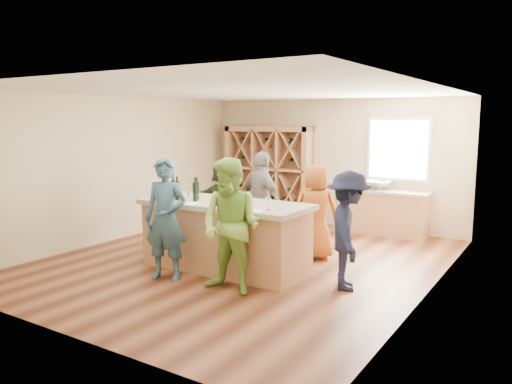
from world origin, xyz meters
The scene contains 34 objects.
floor centered at (0.00, 0.00, -0.05)m, with size 6.00×7.00×0.10m, color brown.
ceiling centered at (0.00, 0.00, 2.85)m, with size 6.00×7.00×0.10m, color white.
wall_back centered at (0.00, 3.55, 1.40)m, with size 6.00×0.10×2.80m, color beige.
wall_front centered at (0.00, -3.55, 1.40)m, with size 6.00×0.10×2.80m, color beige.
wall_left centered at (-3.05, 0.00, 1.40)m, with size 0.10×7.00×2.80m, color beige.
wall_right centered at (3.05, 0.00, 1.40)m, with size 0.10×7.00×2.80m, color beige.
window_frame centered at (1.50, 3.47, 1.75)m, with size 1.30×0.06×1.30m, color white.
window_pane centered at (1.50, 3.44, 1.75)m, with size 1.18×0.01×1.18m, color white.
wine_rack centered at (-1.50, 3.27, 1.10)m, with size 2.20×0.45×2.20m, color #B27E55.
back_counter_base centered at (1.40, 3.20, 0.43)m, with size 1.60×0.58×0.86m, color #B27E55.
back_counter_top centered at (1.40, 3.20, 0.89)m, with size 1.70×0.62×0.06m, color #B6A895.
sink centered at (1.20, 3.20, 1.01)m, with size 0.54×0.54×0.19m, color silver.
faucet centered at (1.20, 3.38, 1.07)m, with size 0.02×0.02×0.30m, color silver.
tasting_counter_base centered at (-0.01, -0.55, 0.50)m, with size 2.60×1.00×1.00m, color #B27E55.
tasting_counter_top centered at (-0.01, -0.55, 1.04)m, with size 2.72×1.12×0.08m, color #B6A895.
wine_bottle_a centered at (-0.90, -0.74, 1.23)m, with size 0.07×0.07×0.30m, color black.
wine_bottle_b centered at (-0.72, -0.84, 1.23)m, with size 0.07×0.07×0.30m, color black.
wine_bottle_c centered at (-0.51, -0.61, 1.22)m, with size 0.07×0.07×0.28m, color black.
wine_bottle_d centered at (-0.43, -0.76, 1.23)m, with size 0.07×0.07×0.30m, color black.
wine_glass_a centered at (-0.34, -1.01, 1.17)m, with size 0.07×0.07×0.18m, color white.
wine_glass_b centered at (0.16, -1.02, 1.17)m, with size 0.07×0.07×0.19m, color white.
wine_glass_c centered at (0.74, -0.96, 1.17)m, with size 0.06×0.06×0.17m, color white.
wine_glass_d centered at (0.46, -0.72, 1.18)m, with size 0.08×0.08×0.20m, color white.
wine_glass_e centered at (0.94, -0.81, 1.17)m, with size 0.07×0.07×0.18m, color white.
tasting_menu_a centered at (-0.34, -0.98, 1.08)m, with size 0.22×0.29×0.00m, color white.
tasting_menu_b centered at (0.19, -0.96, 1.08)m, with size 0.22×0.29×0.00m, color white.
tasting_menu_c centered at (0.84, -0.96, 1.08)m, with size 0.20×0.27×0.00m, color white.
person_near_left centered at (-0.44, -1.43, 0.91)m, with size 0.66×0.48×1.81m, color #335972.
person_near_right centered at (0.70, -1.38, 0.92)m, with size 0.90×0.49×1.85m, color #8CC64C.
person_server centered at (1.99, -0.39, 0.83)m, with size 1.07×0.50×1.66m, color #191E38.
person_far_mid centered at (-0.15, 0.79, 0.89)m, with size 1.05×0.54×1.79m, color slate.
person_far_right centered at (0.95, 0.74, 0.81)m, with size 0.79×0.52×1.62m, color #994C19.
person_far_left centered at (-1.01, 0.81, 0.80)m, with size 1.48×0.53×1.60m, color #263319.
wine_glass_f centered at (-0.06, -0.35, 1.17)m, with size 0.07×0.07×0.18m, color white.
Camera 1 is at (4.53, -6.78, 2.34)m, focal length 35.00 mm.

